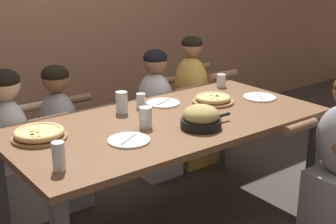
{
  "coord_description": "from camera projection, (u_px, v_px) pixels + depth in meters",
  "views": [
    {
      "loc": [
        -1.7,
        -2.22,
        1.75
      ],
      "look_at": [
        0.0,
        0.0,
        0.82
      ],
      "focal_mm": 50.0,
      "sensor_mm": 36.0,
      "label": 1
    }
  ],
  "objects": [
    {
      "name": "diner_far_midleft",
      "position": [
        61.0,
        143.0,
        3.35
      ],
      "size": [
        0.51,
        0.4,
        1.05
      ],
      "rotation": [
        0.0,
        0.0,
        -1.57
      ],
      "color": "#99999E",
      "rests_on": "ground"
    },
    {
      "name": "pizza_board_main",
      "position": [
        39.0,
        134.0,
        2.63
      ],
      "size": [
        0.31,
        0.31,
        0.06
      ],
      "color": "#996B42",
      "rests_on": "dining_table"
    },
    {
      "name": "drinking_glass_c",
      "position": [
        146.0,
        119.0,
        2.81
      ],
      "size": [
        0.08,
        0.08,
        0.13
      ],
      "color": "silver",
      "rests_on": "dining_table"
    },
    {
      "name": "pizza_board_second",
      "position": [
        213.0,
        99.0,
        3.29
      ],
      "size": [
        0.29,
        0.29,
        0.05
      ],
      "color": "#996B42",
      "rests_on": "dining_table"
    },
    {
      "name": "diner_far_midright",
      "position": [
        156.0,
        119.0,
        3.84
      ],
      "size": [
        0.51,
        0.4,
        1.06
      ],
      "rotation": [
        0.0,
        0.0,
        -1.57
      ],
      "color": "silver",
      "rests_on": "ground"
    },
    {
      "name": "drinking_glass_e",
      "position": [
        122.0,
        104.0,
        3.07
      ],
      "size": [
        0.08,
        0.08,
        0.14
      ],
      "color": "silver",
      "rests_on": "dining_table"
    },
    {
      "name": "diner_far_left",
      "position": [
        12.0,
        153.0,
        3.15
      ],
      "size": [
        0.51,
        0.4,
        1.07
      ],
      "rotation": [
        0.0,
        0.0,
        -1.57
      ],
      "color": "silver",
      "rests_on": "ground"
    },
    {
      "name": "empty_plate_c",
      "position": [
        129.0,
        140.0,
        2.61
      ],
      "size": [
        0.24,
        0.24,
        0.02
      ],
      "color": "white",
      "rests_on": "dining_table"
    },
    {
      "name": "drinking_glass_d",
      "position": [
        59.0,
        156.0,
        2.23
      ],
      "size": [
        0.06,
        0.06,
        0.15
      ],
      "color": "silver",
      "rests_on": "dining_table"
    },
    {
      "name": "drinking_glass_b",
      "position": [
        221.0,
        81.0,
        3.7
      ],
      "size": [
        0.07,
        0.07,
        0.1
      ],
      "color": "silver",
      "rests_on": "dining_table"
    },
    {
      "name": "dining_table",
      "position": [
        168.0,
        131.0,
        2.98
      ],
      "size": [
        2.04,
        1.0,
        0.77
      ],
      "color": "brown",
      "rests_on": "ground"
    },
    {
      "name": "skillet_bowl",
      "position": [
        201.0,
        118.0,
        2.8
      ],
      "size": [
        0.36,
        0.25,
        0.14
      ],
      "color": "black",
      "rests_on": "dining_table"
    },
    {
      "name": "diner_far_right",
      "position": [
        191.0,
        107.0,
        4.05
      ],
      "size": [
        0.51,
        0.4,
        1.13
      ],
      "rotation": [
        0.0,
        0.0,
        -1.57
      ],
      "color": "gold",
      "rests_on": "ground"
    },
    {
      "name": "empty_plate_a",
      "position": [
        163.0,
        103.0,
        3.27
      ],
      "size": [
        0.23,
        0.23,
        0.02
      ],
      "color": "white",
      "rests_on": "dining_table"
    },
    {
      "name": "empty_plate_b",
      "position": [
        259.0,
        97.0,
        3.41
      ],
      "size": [
        0.24,
        0.24,
        0.02
      ],
      "color": "white",
      "rests_on": "dining_table"
    },
    {
      "name": "drinking_glass_a",
      "position": [
        141.0,
        102.0,
        3.18
      ],
      "size": [
        0.06,
        0.06,
        0.1
      ],
      "color": "silver",
      "rests_on": "dining_table"
    }
  ]
}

